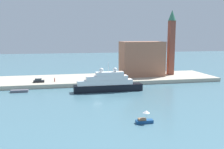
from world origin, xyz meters
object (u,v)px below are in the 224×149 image
Objects in this scene: bell_tower at (171,40)px; parked_car at (39,81)px; large_yacht at (107,84)px; work_barge at (20,91)px; harbor_building at (142,59)px; person_figure at (55,80)px; small_motorboat at (145,119)px; mooring_bollard at (100,81)px.

bell_tower is 7.13× the size of parked_car.
large_yacht is 4.14× the size of work_barge.
harbor_building reaches higher than person_figure.
parked_car is (-26.06, 47.52, 1.21)m from small_motorboat.
bell_tower is 39.91m from mooring_bollard.
parked_car is 5.93m from person_figure.
parked_car is (-43.80, -8.27, -6.91)m from harbor_building.
bell_tower is at bearing 9.00° from person_figure.
large_yacht is 0.83× the size of bell_tower.
person_figure is (-20.13, 47.57, 1.34)m from small_motorboat.
bell_tower reaches higher than small_motorboat.
large_yacht is 1.30× the size of harbor_building.
parked_car is (-57.64, -8.24, -15.03)m from bell_tower.
large_yacht is at bearing -30.26° from parked_car.
bell_tower reaches higher than mooring_bollard.
bell_tower is 17.57× the size of person_figure.
small_motorboat is 59.10m from harbor_building.
bell_tower reaches higher than parked_car.
parked_car is 2.46× the size of person_figure.
harbor_building is 20.94× the size of mooring_bollard.
parked_car is at bearing -169.30° from harbor_building.
work_barge is 29.14m from mooring_bollard.
person_figure is at bearing 166.37° from mooring_bollard.
large_yacht is at bearing -146.52° from bell_tower.
small_motorboat is at bearing -61.26° from parked_car.
large_yacht is 5.91× the size of parked_car.
person_figure is 1.87× the size of mooring_bollard.
harbor_building reaches higher than work_barge.
bell_tower is at bearing 60.47° from small_motorboat.
harbor_building is at bearing 179.85° from bell_tower.
work_barge is 1.43× the size of parked_car.
person_figure is 17.42m from mooring_bollard.
small_motorboat reaches higher than work_barge.
work_barge is at bearing -141.92° from person_figure.
small_motorboat is 43.59m from mooring_bollard.
small_motorboat is at bearing -50.31° from work_barge.
large_yacht is 33.62m from small_motorboat.
bell_tower reaches higher than work_barge.
bell_tower is at bearing 15.32° from work_barge.
mooring_bollard is (-3.21, 43.46, 1.02)m from small_motorboat.
large_yacht is 22.91m from person_figure.
person_figure is at bearing 112.94° from small_motorboat.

